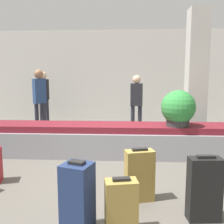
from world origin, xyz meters
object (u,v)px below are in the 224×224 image
Objects in this scene: suitcase_0 at (78,199)px; suitcase_1 at (139,175)px; traveler_1 at (136,99)px; potted_plant_2 at (178,109)px; traveler_0 at (44,93)px; suitcase_2 at (204,189)px; suitcase_4 at (121,206)px; pillar at (196,76)px; traveler_2 at (40,95)px.

suitcase_1 is (0.65, 0.73, -0.04)m from suitcase_0.
potted_plant_2 is at bearing 116.93° from traveler_1.
traveler_0 is (-2.21, 5.72, 0.68)m from suitcase_0.
suitcase_1 is 0.93× the size of suitcase_2.
traveler_1 reaches higher than suitcase_0.
pillar is at bearing 55.17° from suitcase_4.
traveler_1 reaches higher than potted_plant_2.
suitcase_0 is (-2.20, -3.99, -1.23)m from pillar.
suitcase_4 is at bearing 93.68° from traveler_1.
potted_plant_2 reaches higher than suitcase_2.
traveler_0 is at bearing 104.39° from suitcase_4.
traveler_1 is at bearing 73.22° from suitcase_1.
traveler_0 reaches higher than suitcase_0.
traveler_0 is (-4.42, 1.73, -0.55)m from pillar.
traveler_0 is at bearing 118.87° from suitcase_2.
traveler_0 reaches higher than potted_plant_2.
suitcase_0 is 1.38m from suitcase_2.
suitcase_0 is 4.69m from traveler_1.
traveler_0 reaches higher than traveler_1.
suitcase_2 is (-0.87, -3.67, -1.24)m from pillar.
potted_plant_2 is at bearing 77.98° from suitcase_0.
traveler_1 is (-0.56, 4.27, 0.61)m from suitcase_2.
suitcase_2 is at bearing 6.19° from suitcase_4.
suitcase_4 is 2.77m from potted_plant_2.
potted_plant_2 is at bearing 56.33° from suitcase_4.
traveler_1 reaches higher than suitcase_2.
pillar is 4.72m from suitcase_0.
pillar is 1.68m from traveler_1.
traveler_0 is (-2.65, 5.67, 0.77)m from suitcase_4.
traveler_2 is (-2.55, 3.69, 0.74)m from suitcase_1.
traveler_2 is at bearing 109.63° from suitcase_1.
traveler_2 is at bearing -109.52° from traveler_0.
traveler_1 reaches higher than suitcase_1.
suitcase_2 is 6.50m from traveler_0.
suitcase_4 is (-0.90, -0.27, -0.08)m from suitcase_2.
potted_plant_2 is (-0.72, -1.47, -0.64)m from pillar.
potted_plant_2 is 0.39× the size of traveler_2.
suitcase_4 is at bearing -113.04° from potted_plant_2.
traveler_2 is (-3.38, 1.90, 0.11)m from potted_plant_2.
pillar is at bearing -54.67° from traveler_0.
traveler_2 is at bearing 123.82° from suitcase_2.
potted_plant_2 is (0.15, 2.20, 0.61)m from suitcase_2.
traveler_2 reaches higher than traveler_0.
suitcase_1 is 3.91m from traveler_1.
suitcase_1 is 1.18× the size of suitcase_4.
pillar is 1.75m from potted_plant_2.
suitcase_4 is at bearing -107.45° from traveler_2.
suitcase_2 is at bearing -89.93° from traveler_0.
suitcase_2 is at bearing -45.86° from suitcase_1.
suitcase_4 is 0.36× the size of traveler_1.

